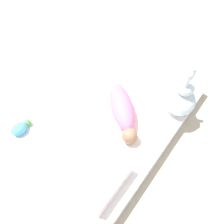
% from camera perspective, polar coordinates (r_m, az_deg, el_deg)
% --- Properties ---
extents(ground_plane, '(12.00, 12.00, 0.00)m').
position_cam_1_polar(ground_plane, '(1.74, -2.27, -4.22)').
color(ground_plane, '#B2A893').
extents(bed_mattress, '(1.60, 0.97, 0.13)m').
position_cam_1_polar(bed_mattress, '(1.68, -2.34, -3.09)').
color(bed_mattress, white).
rests_on(bed_mattress, ground_plane).
extents(swaddled_baby, '(0.42, 0.46, 0.17)m').
position_cam_1_polar(swaddled_baby, '(1.58, 2.67, 0.83)').
color(swaddled_baby, pink).
rests_on(swaddled_baby, bed_mattress).
extents(pillow, '(0.34, 0.28, 0.12)m').
position_cam_1_polar(pillow, '(1.38, -3.79, -16.62)').
color(pillow, white).
rests_on(pillow, bed_mattress).
extents(bunny_plush, '(0.22, 0.22, 0.41)m').
position_cam_1_polar(bunny_plush, '(1.65, 17.61, 3.27)').
color(bunny_plush, silver).
rests_on(bunny_plush, bed_mattress).
extents(turtle_plush, '(0.16, 0.09, 0.08)m').
position_cam_1_polar(turtle_plush, '(1.67, -22.88, -3.88)').
color(turtle_plush, '#4C99C6').
rests_on(turtle_plush, bed_mattress).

